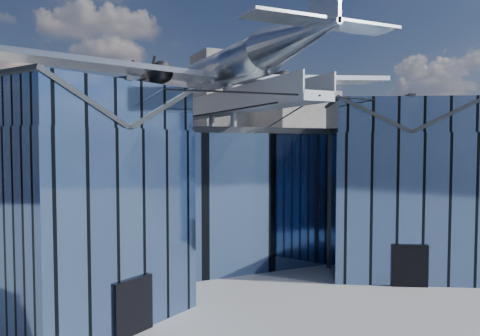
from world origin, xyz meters
name	(u,v)px	position (x,y,z in m)	size (l,w,h in m)	color
ground_plane	(254,284)	(0.00, 0.00, 0.00)	(120.00, 120.00, 0.00)	gray
museum	(218,188)	(0.00, 5.82, 5.54)	(32.88, 24.50, 17.60)	#4C699B
bg_towers	(120,136)	(1.45, 50.49, 10.01)	(77.00, 24.50, 26.00)	gray
tree_side_e	(419,193)	(26.35, 12.05, 3.40)	(3.70, 3.70, 5.03)	#332414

